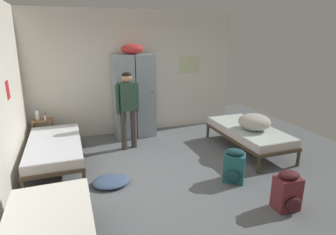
{
  "coord_description": "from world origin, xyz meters",
  "views": [
    {
      "loc": [
        -1.49,
        -3.91,
        2.25
      ],
      "look_at": [
        0.0,
        0.25,
        0.95
      ],
      "focal_mm": 30.03,
      "sensor_mm": 36.0,
      "label": 1
    }
  ],
  "objects_px": {
    "bedding_heap": "(254,122)",
    "backpack_teal": "(234,166)",
    "lotion_bottle": "(45,117)",
    "bed_left_rear": "(55,147)",
    "bed_right": "(248,132)",
    "water_bottle": "(37,115)",
    "backpack_maroon": "(287,191)",
    "locker_bank": "(134,94)",
    "clothes_pile_denim": "(111,181)",
    "shelf_unit": "(44,130)",
    "person_traveler": "(128,104)"
  },
  "relations": [
    {
      "from": "locker_bank",
      "to": "person_traveler",
      "type": "height_order",
      "value": "locker_bank"
    },
    {
      "from": "shelf_unit",
      "to": "backpack_teal",
      "type": "distance_m",
      "value": 3.95
    },
    {
      "from": "bedding_heap",
      "to": "backpack_teal",
      "type": "xyz_separation_m",
      "value": [
        -0.97,
        -0.85,
        -0.38
      ]
    },
    {
      "from": "shelf_unit",
      "to": "bed_right",
      "type": "height_order",
      "value": "shelf_unit"
    },
    {
      "from": "person_traveler",
      "to": "clothes_pile_denim",
      "type": "xyz_separation_m",
      "value": [
        -0.59,
        -1.36,
        -0.89
      ]
    },
    {
      "from": "lotion_bottle",
      "to": "backpack_teal",
      "type": "bearing_deg",
      "value": -42.54
    },
    {
      "from": "shelf_unit",
      "to": "lotion_bottle",
      "type": "xyz_separation_m",
      "value": [
        0.07,
        -0.04,
        0.29
      ]
    },
    {
      "from": "shelf_unit",
      "to": "backpack_maroon",
      "type": "bearing_deg",
      "value": -48.08
    },
    {
      "from": "bed_left_rear",
      "to": "person_traveler",
      "type": "distance_m",
      "value": 1.56
    },
    {
      "from": "shelf_unit",
      "to": "person_traveler",
      "type": "xyz_separation_m",
      "value": [
        1.65,
        -0.74,
        0.6
      ]
    },
    {
      "from": "locker_bank",
      "to": "bed_left_rear",
      "type": "distance_m",
      "value": 2.13
    },
    {
      "from": "lotion_bottle",
      "to": "backpack_maroon",
      "type": "distance_m",
      "value": 4.69
    },
    {
      "from": "shelf_unit",
      "to": "water_bottle",
      "type": "bearing_deg",
      "value": 165.96
    },
    {
      "from": "person_traveler",
      "to": "backpack_maroon",
      "type": "distance_m",
      "value": 3.26
    },
    {
      "from": "shelf_unit",
      "to": "bed_left_rear",
      "type": "bearing_deg",
      "value": -77.74
    },
    {
      "from": "bed_right",
      "to": "backpack_maroon",
      "type": "relative_size",
      "value": 3.45
    },
    {
      "from": "bed_left_rear",
      "to": "bed_right",
      "type": "height_order",
      "value": "same"
    },
    {
      "from": "bed_right",
      "to": "backpack_teal",
      "type": "relative_size",
      "value": 3.45
    },
    {
      "from": "bedding_heap",
      "to": "backpack_maroon",
      "type": "distance_m",
      "value": 1.91
    },
    {
      "from": "bed_left_rear",
      "to": "person_traveler",
      "type": "xyz_separation_m",
      "value": [
        1.4,
        0.41,
        0.56
      ]
    },
    {
      "from": "water_bottle",
      "to": "backpack_maroon",
      "type": "relative_size",
      "value": 0.44
    },
    {
      "from": "shelf_unit",
      "to": "bed_left_rear",
      "type": "distance_m",
      "value": 1.18
    },
    {
      "from": "water_bottle",
      "to": "locker_bank",
      "type": "bearing_deg",
      "value": -0.66
    },
    {
      "from": "water_bottle",
      "to": "lotion_bottle",
      "type": "xyz_separation_m",
      "value": [
        0.15,
        -0.06,
        -0.05
      ]
    },
    {
      "from": "bedding_heap",
      "to": "clothes_pile_denim",
      "type": "xyz_separation_m",
      "value": [
        -2.82,
        -0.29,
        -0.59
      ]
    },
    {
      "from": "water_bottle",
      "to": "backpack_teal",
      "type": "bearing_deg",
      "value": -41.73
    },
    {
      "from": "shelf_unit",
      "to": "bedding_heap",
      "type": "height_order",
      "value": "bedding_heap"
    },
    {
      "from": "bed_right",
      "to": "bedding_heap",
      "type": "relative_size",
      "value": 3.07
    },
    {
      "from": "person_traveler",
      "to": "water_bottle",
      "type": "xyz_separation_m",
      "value": [
        -1.73,
        0.76,
        -0.27
      ]
    },
    {
      "from": "bed_right",
      "to": "backpack_teal",
      "type": "distance_m",
      "value": 1.4
    },
    {
      "from": "locker_bank",
      "to": "bed_left_rear",
      "type": "bearing_deg",
      "value": -145.88
    },
    {
      "from": "water_bottle",
      "to": "backpack_teal",
      "type": "height_order",
      "value": "water_bottle"
    },
    {
      "from": "locker_bank",
      "to": "bed_right",
      "type": "relative_size",
      "value": 1.09
    },
    {
      "from": "lotion_bottle",
      "to": "backpack_maroon",
      "type": "height_order",
      "value": "lotion_bottle"
    },
    {
      "from": "shelf_unit",
      "to": "backpack_teal",
      "type": "height_order",
      "value": "shelf_unit"
    },
    {
      "from": "lotion_bottle",
      "to": "locker_bank",
      "type": "bearing_deg",
      "value": 1.12
    },
    {
      "from": "bedding_heap",
      "to": "water_bottle",
      "type": "height_order",
      "value": "water_bottle"
    },
    {
      "from": "locker_bank",
      "to": "bedding_heap",
      "type": "height_order",
      "value": "locker_bank"
    },
    {
      "from": "bed_right",
      "to": "shelf_unit",
      "type": "bearing_deg",
      "value": 157.0
    },
    {
      "from": "bed_right",
      "to": "locker_bank",
      "type": "bearing_deg",
      "value": 139.71
    },
    {
      "from": "bed_right",
      "to": "clothes_pile_denim",
      "type": "xyz_separation_m",
      "value": [
        -2.82,
        -0.45,
        -0.33
      ]
    },
    {
      "from": "bed_right",
      "to": "lotion_bottle",
      "type": "xyz_separation_m",
      "value": [
        -3.81,
        1.61,
        0.25
      ]
    },
    {
      "from": "bed_left_rear",
      "to": "water_bottle",
      "type": "height_order",
      "value": "water_bottle"
    },
    {
      "from": "locker_bank",
      "to": "clothes_pile_denim",
      "type": "xyz_separation_m",
      "value": [
        -0.88,
        -2.09,
        -0.92
      ]
    },
    {
      "from": "bed_left_rear",
      "to": "backpack_teal",
      "type": "relative_size",
      "value": 3.45
    },
    {
      "from": "bed_left_rear",
      "to": "backpack_maroon",
      "type": "xyz_separation_m",
      "value": [
        2.92,
        -2.39,
        -0.12
      ]
    },
    {
      "from": "locker_bank",
      "to": "person_traveler",
      "type": "bearing_deg",
      "value": -111.69
    },
    {
      "from": "bedding_heap",
      "to": "backpack_teal",
      "type": "height_order",
      "value": "bedding_heap"
    },
    {
      "from": "bed_left_rear",
      "to": "water_bottle",
      "type": "xyz_separation_m",
      "value": [
        -0.33,
        1.17,
        0.3
      ]
    },
    {
      "from": "locker_bank",
      "to": "shelf_unit",
      "type": "height_order",
      "value": "locker_bank"
    }
  ]
}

